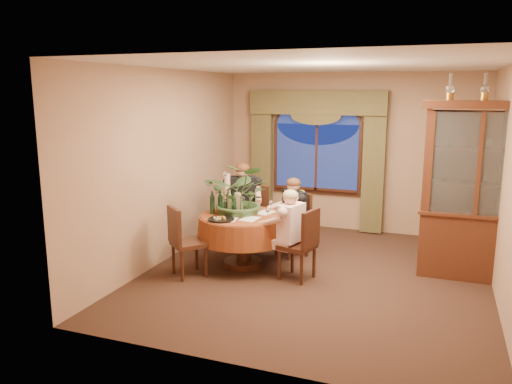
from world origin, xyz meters
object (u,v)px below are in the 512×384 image
(chair_back_right, at_px, (292,225))
(wine_bottle_3, at_px, (230,202))
(oil_lamp_left, at_px, (450,87))
(wine_bottle_2, at_px, (229,199))
(dining_table, at_px, (243,240))
(wine_bottle_1, at_px, (212,202))
(china_cabinet, at_px, (476,191))
(chair_right, at_px, (297,244))
(oil_lamp_center, at_px, (485,87))
(person_back, at_px, (243,206))
(centerpiece_plant, at_px, (241,170))
(olive_bowl, at_px, (244,214))
(person_pink, at_px, (291,234))
(wine_bottle_4, at_px, (221,200))
(chair_back, at_px, (254,218))
(chair_front_left, at_px, (189,242))
(wine_bottle_0, at_px, (234,204))
(person_scarf, at_px, (294,219))
(stoneware_vase, at_px, (238,203))
(wine_bottle_5, at_px, (220,202))

(chair_back_right, height_order, wine_bottle_3, wine_bottle_3)
(oil_lamp_left, height_order, wine_bottle_2, oil_lamp_left)
(dining_table, height_order, wine_bottle_1, wine_bottle_1)
(china_cabinet, distance_m, chair_right, 2.46)
(oil_lamp_center, distance_m, person_back, 3.83)
(chair_right, relative_size, wine_bottle_2, 2.91)
(centerpiece_plant, relative_size, wine_bottle_3, 3.33)
(oil_lamp_left, distance_m, olive_bowl, 3.22)
(centerpiece_plant, relative_size, wine_bottle_2, 3.33)
(person_pink, bearing_deg, olive_bowl, 91.63)
(person_pink, xyz_separation_m, wine_bottle_4, (-1.18, 0.36, 0.31))
(china_cabinet, xyz_separation_m, chair_back, (-3.20, 0.22, -0.70))
(oil_lamp_left, height_order, person_back, oil_lamp_left)
(chair_front_left, height_order, wine_bottle_0, wine_bottle_0)
(oil_lamp_left, relative_size, person_scarf, 0.27)
(dining_table, relative_size, china_cabinet, 0.56)
(chair_front_left, height_order, stoneware_vase, stoneware_vase)
(person_pink, height_order, stoneware_vase, person_pink)
(china_cabinet, distance_m, chair_front_left, 3.87)
(wine_bottle_2, bearing_deg, person_scarf, 20.99)
(wine_bottle_4, bearing_deg, wine_bottle_3, -27.80)
(wine_bottle_0, bearing_deg, wine_bottle_2, 127.92)
(china_cabinet, bearing_deg, oil_lamp_left, 180.00)
(chair_back_right, bearing_deg, chair_front_left, 88.36)
(oil_lamp_center, bearing_deg, stoneware_vase, -169.77)
(dining_table, bearing_deg, oil_lamp_center, 12.44)
(dining_table, distance_m, wine_bottle_1, 0.70)
(china_cabinet, bearing_deg, chair_front_left, -160.18)
(centerpiece_plant, height_order, wine_bottle_1, centerpiece_plant)
(wine_bottle_4, height_order, wine_bottle_5, same)
(person_back, bearing_deg, stoneware_vase, 84.14)
(wine_bottle_0, bearing_deg, person_pink, -12.05)
(china_cabinet, bearing_deg, person_scarf, -177.22)
(wine_bottle_1, bearing_deg, person_back, 81.45)
(person_scarf, bearing_deg, wine_bottle_0, 86.82)
(chair_back_right, bearing_deg, person_scarf, 157.71)
(chair_back_right, bearing_deg, dining_table, 90.00)
(dining_table, bearing_deg, chair_right, -14.46)
(dining_table, xyz_separation_m, oil_lamp_center, (3.04, 0.67, 2.16))
(dining_table, distance_m, wine_bottle_4, 0.68)
(dining_table, bearing_deg, person_scarf, 42.63)
(oil_lamp_left, distance_m, oil_lamp_center, 0.41)
(china_cabinet, height_order, person_pink, china_cabinet)
(chair_right, distance_m, wine_bottle_0, 1.09)
(oil_lamp_center, relative_size, centerpiece_plant, 0.31)
(oil_lamp_left, height_order, person_pink, oil_lamp_left)
(person_pink, distance_m, wine_bottle_3, 1.07)
(person_back, relative_size, centerpiece_plant, 1.26)
(wine_bottle_4, bearing_deg, person_scarf, 23.08)
(person_pink, xyz_separation_m, wine_bottle_1, (-1.23, 0.17, 0.31))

